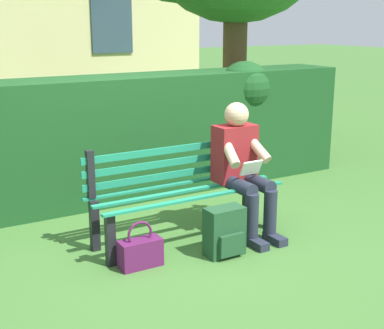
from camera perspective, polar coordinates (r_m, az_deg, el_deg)
name	(u,v)px	position (r m, az deg, el deg)	size (l,w,h in m)	color
ground	(186,238)	(4.94, -0.60, -7.71)	(60.00, 60.00, 0.00)	#3D6B2D
park_bench	(182,188)	(4.85, -1.09, -2.51)	(1.74, 0.51, 0.86)	black
person_seated	(242,165)	(4.92, 5.25, -0.07)	(0.44, 0.73, 1.19)	maroon
hedge_backdrop	(100,137)	(5.89, -9.60, 2.82)	(6.13, 0.75, 1.43)	#19471E
backpack	(225,232)	(4.55, 3.43, -7.05)	(0.32, 0.25, 0.41)	#1E4728
handbag	(140,252)	(4.38, -5.41, -9.07)	(0.34, 0.15, 0.38)	#59194C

